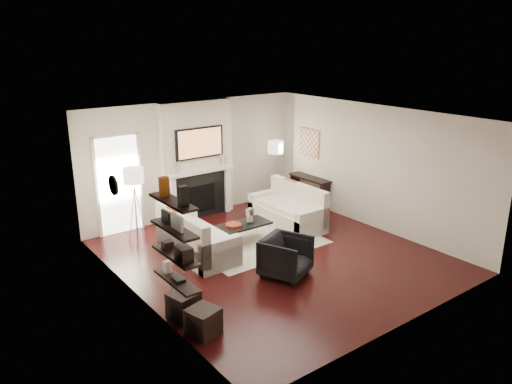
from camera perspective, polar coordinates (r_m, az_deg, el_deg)
room_envelope at (r=9.24m, az=2.23°, el=0.30°), size 6.00×6.00×6.00m
chimney_breast at (r=11.54m, az=-6.80°, el=3.65°), size 1.80×0.25×2.70m
fireplace_surround at (r=11.65m, az=-6.32°, el=-0.45°), size 1.30×0.02×1.04m
firebox at (r=11.67m, az=-6.30°, el=-0.78°), size 0.75×0.02×0.65m
mantel_pilaster_l at (r=11.29m, az=-9.39°, el=-1.01°), size 0.12×0.08×1.10m
mantel_pilaster_r at (r=11.98m, az=-3.30°, el=0.28°), size 0.12×0.08×1.10m
mantel_shelf at (r=11.44m, az=-6.29°, el=2.35°), size 1.70×0.18×0.07m
tv_body at (r=11.31m, az=-6.47°, el=5.61°), size 1.20×0.06×0.70m
tv_screen at (r=11.28m, az=-6.38°, el=5.59°), size 1.10×0.00×0.62m
candlestick_l_tall at (r=11.14m, az=-8.78°, el=2.83°), size 0.04×0.04×0.30m
candlestick_l_short at (r=11.09m, az=-9.37°, el=2.58°), size 0.04×0.04×0.24m
candlestick_r_tall at (r=11.68m, az=-4.03°, el=3.67°), size 0.04×0.04×0.30m
candlestick_r_short at (r=11.76m, az=-3.49°, el=3.62°), size 0.04×0.04×0.24m
hallway_panel at (r=10.94m, az=-15.42°, el=0.74°), size 0.90×0.02×2.10m
door_trim_l at (r=10.77m, az=-17.74°, el=0.27°), size 0.06×0.06×2.16m
door_trim_r at (r=11.09m, az=-13.09°, el=1.15°), size 0.06×0.06×2.16m
door_trim_top at (r=10.67m, az=-15.84°, el=6.28°), size 1.02×0.06×0.06m
rug at (r=10.35m, az=-0.23°, el=-5.70°), size 2.60×2.00×0.01m
loveseat_left_base at (r=9.74m, az=-6.65°, el=-6.06°), size 0.85×1.80×0.42m
loveseat_left_back at (r=9.47m, az=-8.47°, el=-4.76°), size 0.18×1.80×0.80m
loveseat_left_arm_n at (r=9.06m, az=-4.06°, el=-7.19°), size 0.85×0.18×0.60m
loveseat_left_arm_s at (r=10.36m, az=-8.95°, el=-4.14°), size 0.85×0.18×0.60m
loveseat_left_cushion at (r=9.66m, az=-6.45°, el=-4.58°), size 0.63×1.44×0.10m
pillow_left_orange at (r=9.64m, az=-9.38°, el=-3.09°), size 0.10×0.42×0.42m
pillow_left_charcoal at (r=9.15m, az=-7.62°, el=-4.22°), size 0.10×0.40×0.40m
loveseat_right_base at (r=11.16m, az=3.55°, el=-2.85°), size 0.85×1.80×0.42m
loveseat_right_back at (r=11.27m, az=4.88°, el=-0.99°), size 0.18×1.80×0.80m
loveseat_right_arm_n at (r=10.57m, az=6.40°, el=-3.60°), size 0.85×0.18×0.60m
loveseat_right_arm_s at (r=11.73m, az=1.01°, el=-1.35°), size 0.85×0.18×0.60m
loveseat_right_cushion at (r=11.05m, az=3.38°, el=-1.64°), size 0.63×1.44×0.10m
pillow_right_orange at (r=11.42m, az=3.91°, el=0.36°), size 0.10×0.42×0.42m
pillow_right_charcoal at (r=11.00m, az=5.95°, el=-0.42°), size 0.10×0.40×0.40m
coffee_table at (r=10.17m, az=-1.41°, el=-3.75°), size 1.10×0.55×0.04m
coffee_leg_nw at (r=9.82m, az=-3.04°, el=-5.89°), size 0.02×0.02×0.38m
coffee_leg_ne at (r=10.36m, az=1.57°, el=-4.58°), size 0.02×0.02×0.38m
coffee_leg_sw at (r=10.16m, az=-4.43°, el=-5.09°), size 0.02×0.02×0.38m
coffee_leg_se at (r=10.68m, az=0.10°, el=-3.88°), size 0.02×0.02×0.38m
hurricane_glass at (r=10.19m, az=-0.73°, el=-2.73°), size 0.17×0.17×0.30m
hurricane_candle at (r=10.22m, az=-0.72°, el=-3.07°), size 0.09×0.09×0.13m
copper_bowl at (r=10.02m, az=-2.57°, el=-3.81°), size 0.33×0.33×0.06m
armchair at (r=8.83m, az=3.44°, el=-7.19°), size 0.99×0.97×0.79m
lamp_left_post at (r=10.35m, az=-13.51°, el=-2.68°), size 0.02×0.02×1.20m
lamp_left_shade at (r=10.10m, az=-13.85°, el=1.86°), size 0.40×0.40×0.30m
lamp_left_leg_a at (r=10.39m, az=-12.96°, el=-2.56°), size 0.25×0.02×1.23m
lamp_left_leg_b at (r=10.41m, az=-14.00°, el=-2.59°), size 0.14×0.22×1.23m
lamp_left_leg_c at (r=10.25m, az=-13.58°, el=-2.89°), size 0.14×0.22×1.23m
lamp_right_post at (r=12.57m, az=2.23°, el=1.37°), size 0.02×0.02×1.20m
lamp_right_shade at (r=12.37m, az=2.27°, el=5.15°), size 0.40×0.40×0.30m
lamp_right_leg_a at (r=12.64m, az=2.61°, el=1.45°), size 0.25×0.02×1.23m
lamp_right_leg_b at (r=12.61m, az=1.76°, el=1.42°), size 0.14×0.22×1.23m
lamp_right_leg_c at (r=12.47m, az=2.30°, el=1.23°), size 0.14×0.22×1.23m
console_top at (r=12.36m, az=6.17°, el=1.61°), size 0.35×1.20×0.04m
console_leg_n at (r=12.09m, az=7.89°, el=-0.67°), size 0.30×0.04×0.71m
console_leg_s at (r=12.85m, az=4.46°, el=0.54°), size 0.30×0.04×0.71m
wall_art at (r=12.43m, az=6.10°, el=5.61°), size 0.03×0.70×0.70m
shelf_bottom at (r=7.37m, az=-9.02°, el=-10.00°), size 0.25×1.00×0.03m
shelf_lower at (r=7.20m, az=-9.17°, el=-7.16°), size 0.25×1.00×0.04m
shelf_upper at (r=7.04m, az=-9.33°, el=-4.20°), size 0.25×1.00×0.04m
shelf_top at (r=6.90m, az=-9.49°, el=-1.11°), size 0.25×1.00×0.04m
decor_magfile_a at (r=6.60m, az=-8.32°, el=-0.49°), size 0.12×0.10×0.28m
decor_magfile_b at (r=7.06m, az=-10.45°, el=0.60°), size 0.12×0.10×0.28m
decor_frame_a at (r=6.92m, az=-9.02°, el=-3.45°), size 0.04×0.30×0.22m
decor_frame_b at (r=7.21m, az=-10.27°, el=-2.82°), size 0.04×0.22×0.18m
decor_wine_rack at (r=6.95m, az=-8.26°, el=-6.98°), size 0.18×0.25×0.20m
decor_box_small at (r=7.35m, az=-10.05°, el=-5.99°), size 0.15×0.12×0.12m
decor_books at (r=7.31m, az=-8.85°, el=-9.85°), size 0.14×0.20×0.05m
decor_box_tall at (r=7.56m, az=-10.12°, el=-8.42°), size 0.10×0.10×0.18m
clock_rim at (r=8.59m, az=-15.98°, el=0.73°), size 0.04×0.34×0.34m
clock_face at (r=8.60m, az=-15.83°, el=0.76°), size 0.01×0.29×0.29m
ottoman_near at (r=7.76m, az=-8.26°, el=-12.67°), size 0.48×0.48×0.40m
ottoman_far at (r=7.33m, az=-6.04°, el=-14.52°), size 0.49×0.49×0.40m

